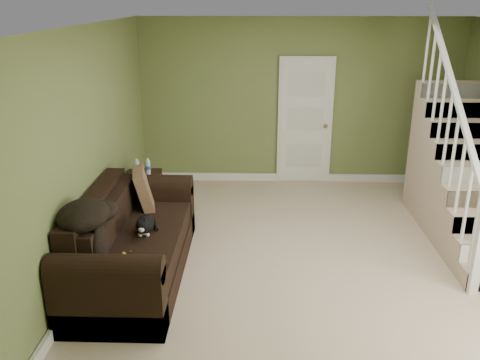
# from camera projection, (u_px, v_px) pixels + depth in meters

# --- Properties ---
(floor) EXTENTS (5.00, 5.50, 0.01)m
(floor) POSITION_uv_depth(u_px,v_px,m) (314.00, 261.00, 5.85)
(floor) COLOR tan
(floor) RESTS_ON ground
(ceiling) EXTENTS (5.00, 5.50, 0.01)m
(ceiling) POSITION_uv_depth(u_px,v_px,m) (327.00, 26.00, 4.96)
(ceiling) COLOR white
(ceiling) RESTS_ON wall_back
(wall_back) EXTENTS (5.00, 0.04, 2.60)m
(wall_back) POSITION_uv_depth(u_px,v_px,m) (299.00, 103.00, 7.99)
(wall_back) COLOR olive
(wall_back) RESTS_ON floor
(wall_front) EXTENTS (5.00, 0.04, 2.60)m
(wall_front) POSITION_uv_depth(u_px,v_px,m) (378.00, 296.00, 2.82)
(wall_front) COLOR olive
(wall_front) RESTS_ON floor
(wall_left) EXTENTS (0.04, 5.50, 2.60)m
(wall_left) POSITION_uv_depth(u_px,v_px,m) (87.00, 151.00, 5.47)
(wall_left) COLOR olive
(wall_left) RESTS_ON floor
(baseboard_back) EXTENTS (5.00, 0.04, 0.12)m
(baseboard_back) POSITION_uv_depth(u_px,v_px,m) (296.00, 177.00, 8.38)
(baseboard_back) COLOR white
(baseboard_back) RESTS_ON floor
(baseboard_left) EXTENTS (0.04, 5.50, 0.12)m
(baseboard_left) POSITION_uv_depth(u_px,v_px,m) (101.00, 253.00, 5.90)
(baseboard_left) COLOR white
(baseboard_left) RESTS_ON floor
(door) EXTENTS (0.86, 0.12, 2.02)m
(door) POSITION_uv_depth(u_px,v_px,m) (305.00, 122.00, 8.04)
(door) COLOR white
(door) RESTS_ON floor
(staircase) EXTENTS (1.00, 2.51, 2.82)m
(staircase) POSITION_uv_depth(u_px,v_px,m) (465.00, 182.00, 6.48)
(staircase) COLOR tan
(staircase) RESTS_ON floor
(sofa) EXTENTS (1.01, 2.34, 0.93)m
(sofa) POSITION_uv_depth(u_px,v_px,m) (130.00, 246.00, 5.45)
(sofa) COLOR black
(sofa) RESTS_ON floor
(side_table) EXTENTS (0.53, 0.53, 0.80)m
(side_table) POSITION_uv_depth(u_px,v_px,m) (145.00, 193.00, 7.09)
(side_table) COLOR black
(side_table) RESTS_ON floor
(cat) EXTENTS (0.25, 0.51, 0.25)m
(cat) POSITION_uv_depth(u_px,v_px,m) (144.00, 225.00, 5.37)
(cat) COLOR black
(cat) RESTS_ON sofa
(banana) EXTENTS (0.11, 0.17, 0.05)m
(banana) POSITION_uv_depth(u_px,v_px,m) (124.00, 256.00, 4.87)
(banana) COLOR yellow
(banana) RESTS_ON sofa
(throw_pillow) EXTENTS (0.34, 0.53, 0.51)m
(throw_pillow) POSITION_uv_depth(u_px,v_px,m) (144.00, 190.00, 6.04)
(throw_pillow) COLOR #43281B
(throw_pillow) RESTS_ON sofa
(throw_blanket) EXTENTS (0.60, 0.71, 0.25)m
(throw_blanket) POSITION_uv_depth(u_px,v_px,m) (83.00, 215.00, 4.72)
(throw_blanket) COLOR black
(throw_blanket) RESTS_ON sofa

